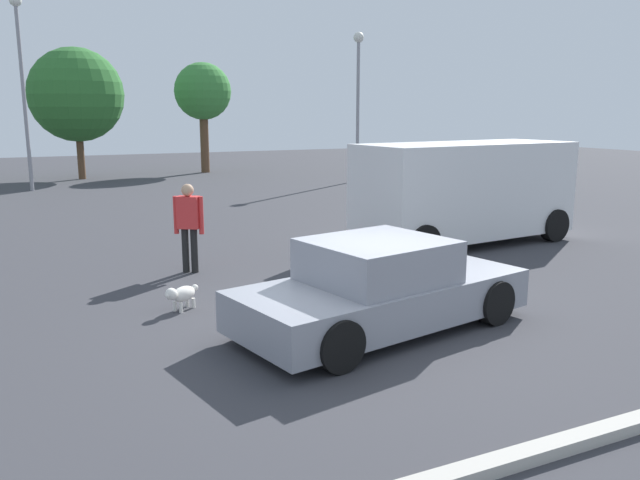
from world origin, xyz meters
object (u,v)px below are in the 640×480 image
at_px(sedan_foreground, 381,288).
at_px(dog, 182,294).
at_px(van_white, 465,190).
at_px(light_post_mid, 21,62).
at_px(pedestrian, 189,220).
at_px(light_post_far, 358,81).

xyz_separation_m(sedan_foreground, dog, (-2.30, 2.03, -0.33)).
distance_m(van_white, light_post_mid, 17.86).
bearing_deg(pedestrian, light_post_mid, -140.43).
height_order(van_white, light_post_mid, light_post_mid).
relative_size(dog, light_post_far, 0.09).
distance_m(light_post_mid, light_post_far, 13.22).
height_order(pedestrian, light_post_mid, light_post_mid).
distance_m(dog, pedestrian, 2.49).
bearing_deg(light_post_mid, sedan_foreground, -78.56).
bearing_deg(pedestrian, dog, 13.45).
relative_size(van_white, light_post_far, 0.85).
bearing_deg(light_post_far, van_white, -108.45).
distance_m(sedan_foreground, pedestrian, 4.60).
distance_m(sedan_foreground, light_post_far, 19.75).
distance_m(sedan_foreground, light_post_mid, 20.30).
bearing_deg(light_post_far, light_post_mid, 169.93).
bearing_deg(light_post_mid, pedestrian, -81.20).
bearing_deg(pedestrian, sedan_foreground, 51.07).
bearing_deg(light_post_far, dog, -126.92).
xyz_separation_m(dog, light_post_far, (11.36, 15.13, 4.02)).
distance_m(sedan_foreground, van_white, 6.44).
bearing_deg(sedan_foreground, pedestrian, 98.94).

